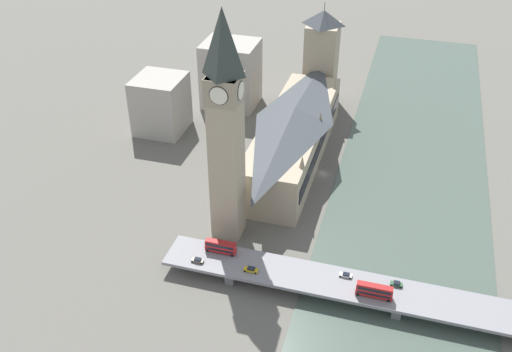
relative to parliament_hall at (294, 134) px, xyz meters
name	(u,v)px	position (x,y,z in m)	size (l,w,h in m)	color
ground_plane	(323,174)	(-15.28, 8.00, -12.90)	(600.00, 600.00, 0.00)	#605E56
river_water	(411,187)	(-52.66, 8.00, -12.75)	(62.76, 360.00, 0.30)	#47564C
parliament_hall	(294,134)	(0.00, 0.00, 0.00)	(25.02, 95.95, 25.96)	tan
clock_tower	(226,127)	(11.37, 57.11, 32.18)	(11.45, 11.45, 85.63)	tan
victoria_tower	(321,58)	(0.06, -59.91, 12.00)	(15.87, 15.87, 53.79)	tan
road_bridge	(399,296)	(-52.66, 77.68, -8.58)	(157.52, 14.89, 5.29)	slate
double_decker_bus_mid	(221,246)	(8.37, 74.64, -5.02)	(10.93, 2.49, 4.68)	red
double_decker_bus_rear	(374,290)	(-44.92, 80.92, -5.00)	(11.54, 2.48, 4.69)	red
car_northbound_lead	(346,275)	(-35.09, 74.44, -6.97)	(4.21, 1.83, 1.23)	silver
car_northbound_mid	(251,269)	(-4.38, 80.79, -6.85)	(4.71, 1.93, 1.51)	gold
car_southbound_lead	(198,260)	(14.34, 81.52, -6.88)	(4.20, 1.80, 1.46)	slate
car_southbound_mid	(396,284)	(-51.44, 73.97, -6.89)	(3.88, 1.87, 1.44)	#2D5638
city_block_west	(161,104)	(67.87, -9.19, 0.75)	(22.59, 23.33, 27.30)	#A39E93
city_block_center	(231,74)	(44.22, -45.22, 4.08)	(27.28, 23.44, 33.95)	#A39E93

